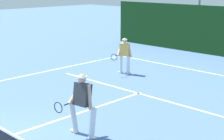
% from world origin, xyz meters
% --- Properties ---
extents(court_line_baseline_far, '(10.27, 0.10, 0.01)m').
position_xyz_m(court_line_baseline_far, '(0.00, 10.78, 0.00)').
color(court_line_baseline_far, white).
rests_on(court_line_baseline_far, ground_plane).
extents(court_line_service, '(8.37, 0.10, 0.01)m').
position_xyz_m(court_line_service, '(0.00, 6.27, 0.00)').
color(court_line_service, white).
rests_on(court_line_service, ground_plane).
extents(court_line_centre, '(0.10, 6.40, 0.01)m').
position_xyz_m(court_line_centre, '(0.00, 3.20, 0.00)').
color(court_line_centre, white).
rests_on(court_line_centre, ground_plane).
extents(player_near, '(0.95, 0.90, 1.69)m').
position_xyz_m(player_near, '(1.34, 2.42, 0.93)').
color(player_near, silver).
rests_on(player_near, ground_plane).
extents(player_far, '(0.68, 0.91, 1.59)m').
position_xyz_m(player_far, '(-2.33, 8.05, 0.87)').
color(player_far, silver).
rests_on(player_far, ground_plane).
extents(tennis_ball, '(0.07, 0.07, 0.07)m').
position_xyz_m(tennis_ball, '(-3.29, 6.27, 0.03)').
color(tennis_ball, '#D1E033').
rests_on(tennis_ball, ground_plane).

